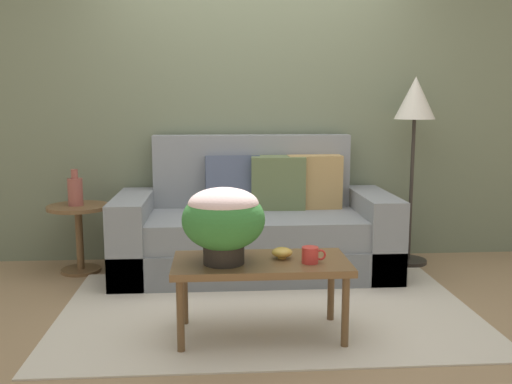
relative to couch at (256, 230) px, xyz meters
The scene contains 11 objects.
ground_plane 0.88m from the couch, 89.24° to the right, with size 14.00×14.00×0.00m, color #997A56.
wall_back 1.15m from the couch, 88.72° to the left, with size 6.40×0.12×2.77m, color slate.
area_rug 0.94m from the couch, 89.30° to the right, with size 2.63×1.68×0.01m, color beige.
couch is the anchor object (origin of this frame).
coffee_table 1.27m from the couch, 92.79° to the right, with size 0.99×0.49×0.45m.
side_table 1.39m from the couch, behind, with size 0.48×0.48×0.54m.
floor_lamp 1.59m from the couch, ahead, with size 0.33×0.33×1.53m.
potted_plant 1.39m from the couch, 101.70° to the right, with size 0.46×0.46×0.42m.
coffee_mug 1.36m from the couch, 81.14° to the right, with size 0.14×0.09×0.09m.
snack_bowl 1.25m from the couch, 87.14° to the right, with size 0.12×0.12×0.06m.
table_vase 1.44m from the couch, behind, with size 0.11×0.11×0.28m.
Camera 1 is at (-0.32, -3.51, 1.33)m, focal length 39.48 mm.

